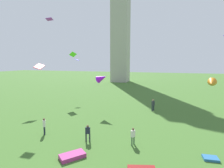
% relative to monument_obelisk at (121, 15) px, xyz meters
% --- Properties ---
extents(monument_obelisk, '(6.13, 6.13, 49.35)m').
position_rel_monument_obelisk_xyz_m(monument_obelisk, '(0.00, 0.00, 0.00)').
color(monument_obelisk, '#A8A399').
rests_on(monument_obelisk, ground_plane).
extents(person_0, '(0.48, 0.52, 1.73)m').
position_rel_monument_obelisk_xyz_m(person_0, '(5.41, -49.92, -23.69)').
color(person_0, '#1E2333').
rests_on(person_0, ground_plane).
extents(person_1, '(0.50, 0.31, 1.63)m').
position_rel_monument_obelisk_xyz_m(person_1, '(10.49, -50.03, -23.75)').
color(person_1, '#2D3338').
rests_on(person_1, ground_plane).
extents(person_2, '(0.48, 0.55, 1.84)m').
position_rel_monument_obelisk_xyz_m(person_2, '(15.51, -37.51, -23.64)').
color(person_2, '#1E2333').
rests_on(person_2, ground_plane).
extents(person_3, '(0.38, 0.48, 1.62)m').
position_rel_monument_obelisk_xyz_m(person_3, '(14.73, -49.40, -23.76)').
color(person_3, '#51754C').
rests_on(person_3, ground_plane).
extents(kite_flying_0, '(1.78, 2.22, 1.47)m').
position_rel_monument_obelisk_xyz_m(kite_flying_0, '(23.86, -34.92, -20.27)').
color(kite_flying_0, orange).
extents(kite_flying_1, '(1.71, 1.36, 1.03)m').
position_rel_monument_obelisk_xyz_m(kite_flying_1, '(0.10, -34.72, -15.71)').
color(kite_flying_1, '#5FE82E').
extents(kite_flying_2, '(1.98, 1.36, 1.59)m').
position_rel_monument_obelisk_xyz_m(kite_flying_2, '(8.17, -40.27, -19.51)').
color(kite_flying_2, '#9B12EF').
extents(kite_flying_4, '(1.03, 0.78, 0.36)m').
position_rel_monument_obelisk_xyz_m(kite_flying_4, '(0.22, -41.44, -10.74)').
color(kite_flying_4, '#AD35DF').
extents(kite_flying_5, '(0.84, 0.60, 0.31)m').
position_rel_monument_obelisk_xyz_m(kite_flying_5, '(-0.30, -32.42, -16.69)').
color(kite_flying_5, '#231AD5').
extents(kite_flying_7, '(1.32, 1.85, 1.03)m').
position_rel_monument_obelisk_xyz_m(kite_flying_7, '(-2.18, -41.34, -17.85)').
color(kite_flying_7, red).
extents(kite_bundle_0, '(1.18, 0.91, 0.19)m').
position_rel_monument_obelisk_xyz_m(kite_bundle_0, '(20.97, -49.90, -24.58)').
color(kite_bundle_0, '#266096').
rests_on(kite_bundle_0, ground_plane).
extents(kite_bundle_1, '(2.05, 2.17, 0.32)m').
position_rel_monument_obelisk_xyz_m(kite_bundle_1, '(10.59, -53.01, -24.51)').
color(kite_bundle_1, '#A02F73').
rests_on(kite_bundle_1, ground_plane).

